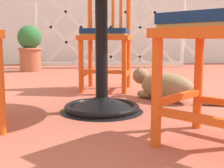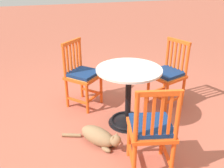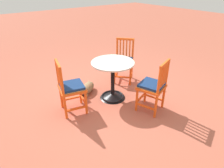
# 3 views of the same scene
# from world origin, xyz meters

# --- Properties ---
(ground_plane) EXTENTS (24.00, 24.00, 0.00)m
(ground_plane) POSITION_xyz_m (0.00, 0.00, 0.00)
(ground_plane) COLOR #AD5642
(lattice_fence_panel) EXTENTS (2.96, 0.06, 1.25)m
(lattice_fence_panel) POSITION_xyz_m (0.16, 2.94, 0.62)
(lattice_fence_panel) COLOR white
(lattice_fence_panel) RESTS_ON ground_plane
(cafe_table) EXTENTS (0.76, 0.76, 0.73)m
(cafe_table) POSITION_xyz_m (-0.13, -0.05, 0.28)
(cafe_table) COLOR black
(cafe_table) RESTS_ON ground_plane
(orange_chair_facing_out) EXTENTS (0.48, 0.48, 0.91)m
(orange_chair_facing_out) POSITION_xyz_m (-0.05, 0.74, 0.45)
(orange_chair_facing_out) COLOR #EA5619
(orange_chair_facing_out) RESTS_ON ground_plane
(tabby_cat) EXTENTS (0.58, 0.52, 0.23)m
(tabby_cat) POSITION_xyz_m (0.31, 0.26, 0.10)
(tabby_cat) COLOR #8E704C
(tabby_cat) RESTS_ON ground_plane
(terracotta_planter) EXTENTS (0.32, 0.32, 0.62)m
(terracotta_planter) POSITION_xyz_m (-0.98, 2.42, 0.33)
(terracotta_planter) COLOR #B25B3D
(terracotta_planter) RESTS_ON ground_plane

